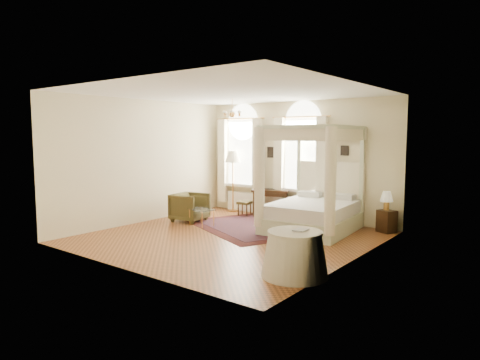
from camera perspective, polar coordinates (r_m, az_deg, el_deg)
The scene contains 18 objects.
ground at distance 9.99m, azimuth -1.30°, elevation -7.60°, with size 6.00×6.00×0.00m, color #98562C.
room_walls at distance 9.72m, azimuth -1.33°, elevation 3.82°, with size 6.00×6.00×6.00m.
window_left at distance 13.17m, azimuth 0.11°, elevation 2.25°, with size 1.62×0.27×3.29m.
window_right at distance 12.01m, azimuth 8.08°, elevation 1.82°, with size 1.62×0.27×3.29m.
chandelier at distance 11.23m, azimuth -1.06°, elevation 8.84°, with size 0.51×0.45×0.50m.
wall_pictures at distance 12.13m, azimuth 7.87°, elevation 3.77°, with size 2.54×0.03×0.39m.
canopy_bed at distance 10.65m, azimuth 9.58°, elevation -3.62°, with size 2.14×2.54×2.58m.
nightstand at distance 11.00m, azimuth 18.97°, elevation -5.23°, with size 0.38×0.34×0.54m, color #38200F.
nightstand_lamp at distance 10.95m, azimuth 18.97°, elevation -2.25°, with size 0.31×0.31×0.45m.
writing_desk at distance 12.40m, azimuth 4.14°, elevation -1.79°, with size 1.18×0.91×0.79m.
laptop at distance 12.33m, azimuth 4.23°, elevation -1.23°, with size 0.36×0.23×0.03m, color black.
stool at distance 12.55m, azimuth 0.60°, elevation -3.19°, with size 0.43×0.43×0.42m.
armchair at distance 11.77m, azimuth -6.72°, elevation -3.63°, with size 0.83×0.86×0.78m, color #463E1E.
coffee_table at distance 11.17m, azimuth -5.15°, elevation -4.09°, with size 0.72×0.57×0.44m.
floor_lamp at distance 13.14m, azimuth -0.96°, elevation 2.72°, with size 0.48×0.48×1.87m.
oriental_rug at distance 11.03m, azimuth 1.36°, elevation -6.26°, with size 3.92×3.45×0.01m.
side_table at distance 7.29m, azimuth 7.32°, elevation -9.77°, with size 1.12×1.12×0.76m.
book at distance 7.28m, azimuth 7.38°, elevation -6.52°, with size 0.20×0.27×0.03m, color black.
Camera 1 is at (6.11, -7.55, 2.35)m, focal length 32.00 mm.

